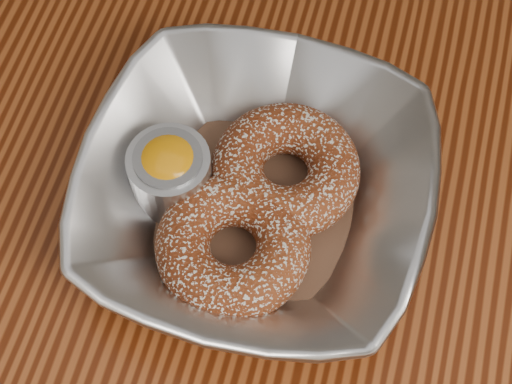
% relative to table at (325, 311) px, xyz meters
% --- Properties ---
extents(table, '(1.20, 0.80, 0.75)m').
position_rel_table_xyz_m(table, '(0.00, 0.00, 0.00)').
color(table, '#692D11').
rests_on(table, ground_plane).
extents(serving_bowl, '(0.23, 0.23, 0.06)m').
position_rel_table_xyz_m(serving_bowl, '(-0.06, 0.02, 0.13)').
color(serving_bowl, '#B1B4B9').
rests_on(serving_bowl, table).
extents(parchment, '(0.19, 0.19, 0.00)m').
position_rel_table_xyz_m(parchment, '(-0.06, 0.02, 0.11)').
color(parchment, brown).
rests_on(parchment, table).
extents(donut_back, '(0.13, 0.13, 0.04)m').
position_rel_table_xyz_m(donut_back, '(-0.05, 0.05, 0.13)').
color(donut_back, maroon).
rests_on(donut_back, parchment).
extents(donut_front, '(0.14, 0.14, 0.04)m').
position_rel_table_xyz_m(donut_front, '(-0.07, -0.02, 0.13)').
color(donut_front, maroon).
rests_on(donut_front, parchment).
extents(ramekin, '(0.06, 0.06, 0.05)m').
position_rel_table_xyz_m(ramekin, '(-0.12, 0.02, 0.13)').
color(ramekin, '#B1B4B9').
rests_on(ramekin, table).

